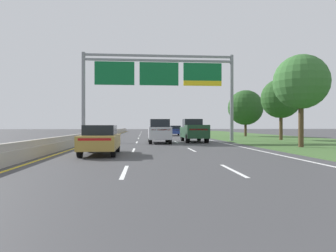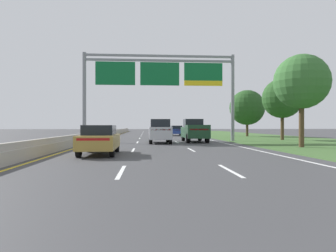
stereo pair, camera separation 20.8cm
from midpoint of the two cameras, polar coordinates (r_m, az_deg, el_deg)
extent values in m
plane|color=#3D3D3F|center=(34.66, -2.80, -2.51)|extent=(220.00, 220.00, 0.00)
cube|color=white|center=(10.25, -8.82, -8.56)|extent=(0.14, 3.00, 0.01)
cube|color=white|center=(19.19, -6.85, -4.55)|extent=(0.14, 3.00, 0.01)
cube|color=white|center=(28.16, -6.15, -3.09)|extent=(0.14, 3.00, 0.01)
cube|color=white|center=(37.15, -5.78, -2.33)|extent=(0.14, 3.00, 0.01)
cube|color=white|center=(46.14, -5.56, -1.87)|extent=(0.14, 3.00, 0.01)
cube|color=white|center=(55.14, -5.41, -1.56)|extent=(0.14, 3.00, 0.01)
cube|color=white|center=(64.13, -5.30, -1.34)|extent=(0.14, 3.00, 0.01)
cube|color=white|center=(73.13, -5.22, -1.17)|extent=(0.14, 3.00, 0.01)
cube|color=white|center=(82.13, -5.15, -1.04)|extent=(0.14, 3.00, 0.01)
cube|color=white|center=(10.65, 11.68, -8.24)|extent=(0.14, 3.00, 0.01)
cube|color=white|center=(19.40, 4.17, -4.50)|extent=(0.14, 3.00, 0.01)
cube|color=white|center=(28.31, 1.37, -3.07)|extent=(0.14, 3.00, 0.01)
cube|color=white|center=(37.26, -0.08, -2.33)|extent=(0.14, 3.00, 0.01)
cube|color=white|center=(46.23, -0.96, -1.87)|extent=(0.14, 3.00, 0.01)
cube|color=white|center=(55.21, -1.56, -1.56)|extent=(0.14, 3.00, 0.01)
cube|color=white|center=(64.20, -1.99, -1.34)|extent=(0.14, 3.00, 0.01)
cube|color=white|center=(73.19, -2.32, -1.17)|extent=(0.14, 3.00, 0.01)
cube|color=white|center=(82.18, -2.57, -1.04)|extent=(0.14, 3.00, 0.01)
cube|color=white|center=(35.35, 6.81, -2.45)|extent=(0.16, 106.00, 0.01)
cube|color=gold|center=(34.98, -12.52, -2.48)|extent=(0.16, 106.00, 0.01)
cube|color=#3D602D|center=(37.78, 18.88, -2.29)|extent=(14.00, 110.00, 0.02)
cube|color=#A8A399|center=(35.07, -13.65, -2.03)|extent=(0.60, 110.00, 0.55)
cube|color=#A8A399|center=(35.05, -13.65, -1.34)|extent=(0.25, 110.00, 0.30)
cylinder|color=gray|center=(30.43, -15.95, 5.33)|extent=(0.36, 0.36, 8.69)
cylinder|color=gray|center=(31.10, 11.79, 5.21)|extent=(0.36, 0.36, 8.69)
cube|color=gray|center=(30.54, -1.92, 13.14)|extent=(14.70, 0.24, 0.20)
cube|color=gray|center=(30.44, -1.92, 12.32)|extent=(14.70, 0.24, 0.20)
cube|color=#0C602D|center=(30.11, -10.29, 9.82)|extent=(3.83, 0.12, 2.27)
cube|color=#0C602D|center=(30.00, -1.90, 9.86)|extent=(3.83, 0.12, 2.27)
cube|color=#0C602D|center=(30.56, 6.37, 10.15)|extent=(3.83, 0.12, 1.77)
cube|color=yellow|center=(30.38, 6.37, 8.05)|extent=(3.83, 0.12, 0.50)
cube|color=#193D23|center=(28.81, 4.69, -1.19)|extent=(2.01, 5.40, 1.00)
cube|color=black|center=(29.64, 4.42, 0.56)|extent=(1.72, 1.90, 0.78)
cube|color=#B21414|center=(26.18, 5.64, -0.66)|extent=(1.68, 0.08, 0.12)
cube|color=#193D23|center=(27.10, 5.29, 0.00)|extent=(2.00, 1.95, 0.20)
cylinder|color=black|center=(30.51, 2.55, -2.07)|extent=(0.30, 0.84, 0.84)
cylinder|color=black|center=(30.78, 5.69, -2.05)|extent=(0.30, 0.84, 0.84)
cylinder|color=black|center=(26.88, 3.54, -2.35)|extent=(0.30, 0.84, 0.84)
cylinder|color=black|center=(27.17, 7.10, -2.32)|extent=(0.30, 0.84, 0.84)
cube|color=navy|center=(46.91, 1.16, -1.00)|extent=(1.91, 4.44, 0.72)
cube|color=black|center=(46.85, 1.17, -0.25)|extent=(1.61, 2.33, 0.52)
cube|color=#B21414|center=(44.76, 1.49, -0.78)|extent=(1.53, 0.11, 0.12)
cylinder|color=black|center=(48.31, 0.00, -1.40)|extent=(0.23, 0.66, 0.66)
cylinder|color=black|center=(48.50, 1.88, -1.39)|extent=(0.23, 0.66, 0.66)
cylinder|color=black|center=(45.34, 0.38, -1.49)|extent=(0.23, 0.66, 0.66)
cylinder|color=black|center=(45.54, 2.39, -1.49)|extent=(0.23, 0.66, 0.66)
cube|color=#B2B5BA|center=(26.86, -1.90, -1.32)|extent=(1.90, 4.70, 1.05)
cube|color=black|center=(26.70, -1.88, 0.53)|extent=(1.64, 3.00, 0.68)
cube|color=#B21414|center=(24.55, -1.64, -0.71)|extent=(1.60, 0.08, 0.12)
cylinder|color=black|center=(28.45, -3.71, -2.30)|extent=(0.26, 0.76, 0.76)
cylinder|color=black|center=(28.52, -0.41, -2.29)|extent=(0.26, 0.76, 0.76)
cylinder|color=black|center=(25.25, -3.58, -2.59)|extent=(0.26, 0.76, 0.76)
cylinder|color=black|center=(25.34, 0.13, -2.58)|extent=(0.26, 0.76, 0.76)
cube|color=#A38438|center=(16.52, -13.00, -2.90)|extent=(1.88, 4.42, 0.72)
cube|color=black|center=(16.45, -13.03, -0.76)|extent=(1.60, 2.32, 0.52)
cube|color=#B21414|center=(14.37, -14.14, -2.48)|extent=(1.53, 0.10, 0.12)
cylinder|color=black|center=(18.14, -14.89, -3.78)|extent=(0.23, 0.66, 0.66)
cylinder|color=black|center=(17.94, -9.83, -3.82)|extent=(0.23, 0.66, 0.66)
cylinder|color=black|center=(15.20, -16.75, -4.52)|extent=(0.23, 0.66, 0.66)
cylinder|color=black|center=(14.97, -10.71, -4.59)|extent=(0.23, 0.66, 0.66)
cylinder|color=#4C3823|center=(23.47, 23.67, 0.10)|extent=(0.36, 0.36, 3.13)
sphere|color=#33662D|center=(23.68, 23.67, 7.68)|extent=(3.89, 3.89, 3.89)
cylinder|color=#4C3823|center=(34.88, 20.47, -0.19)|extent=(0.36, 0.36, 2.80)
sphere|color=#234C1E|center=(35.00, 20.47, 4.93)|extent=(4.30, 4.30, 4.30)
cylinder|color=#4C3823|center=(45.29, 14.36, -0.54)|extent=(0.36, 0.36, 2.17)
sphere|color=#234C1E|center=(45.36, 14.36, 3.40)|extent=(5.09, 5.09, 5.09)
camera|label=1|loc=(0.10, -90.27, 0.00)|focal=32.15mm
camera|label=2|loc=(0.10, 89.73, 0.00)|focal=32.15mm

